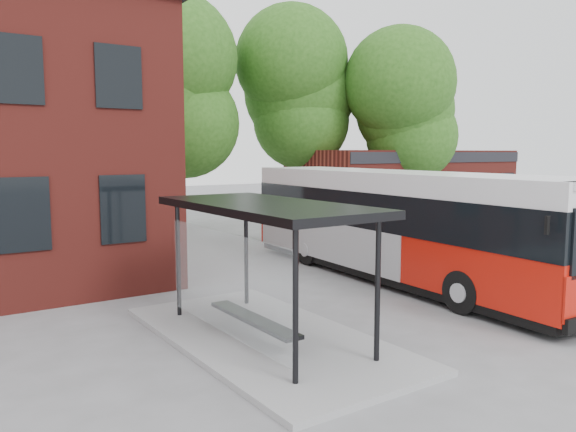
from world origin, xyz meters
TOP-DOWN VIEW (x-y plane):
  - ground at (0.00, 0.00)m, footprint 100.00×100.00m
  - shop_row at (15.00, 14.00)m, footprint 14.00×6.20m
  - bus_shelter at (-4.50, -1.00)m, footprint 3.60×7.00m
  - bike_rail at (9.28, 10.00)m, footprint 5.20×0.10m
  - tree_0 at (-6.00, 16.00)m, footprint 7.92×7.92m
  - tree_1 at (1.00, 17.00)m, footprint 7.92×7.92m
  - tree_2 at (8.00, 16.00)m, footprint 7.92×7.92m
  - tree_3 at (13.00, 12.00)m, footprint 7.04×7.04m
  - city_bus at (1.89, 1.60)m, footprint 3.64×13.15m
  - bicycle_0 at (7.50, 10.05)m, footprint 1.71×0.90m
  - bicycle_1 at (8.26, 9.77)m, footprint 1.66×0.47m
  - bicycle_2 at (7.63, 9.41)m, footprint 1.79×0.93m
  - bicycle_3 at (8.52, 9.94)m, footprint 1.81×0.79m
  - bicycle_4 at (8.98, 9.42)m, footprint 1.81×0.83m
  - bicycle_5 at (9.72, 10.08)m, footprint 1.57×0.71m
  - bicycle_6 at (10.13, 10.89)m, footprint 1.90×1.06m
  - bicycle_7 at (10.75, 10.08)m, footprint 1.53×0.87m

SIDE VIEW (x-z plane):
  - ground at x=0.00m, z-range 0.00..0.00m
  - bike_rail at x=9.28m, z-range 0.00..0.38m
  - bicycle_0 at x=7.50m, z-range 0.00..0.85m
  - bicycle_7 at x=10.75m, z-range 0.00..0.89m
  - bicycle_2 at x=7.63m, z-range 0.00..0.89m
  - bicycle_5 at x=9.72m, z-range 0.00..0.91m
  - bicycle_4 at x=8.98m, z-range 0.00..0.92m
  - bicycle_6 at x=10.13m, z-range 0.00..0.95m
  - bicycle_1 at x=8.26m, z-range 0.00..1.00m
  - bicycle_3 at x=8.52m, z-range 0.00..1.05m
  - bus_shelter at x=-4.50m, z-range 0.00..2.90m
  - city_bus at x=1.89m, z-range 0.00..3.30m
  - shop_row at x=15.00m, z-range 0.00..4.00m
  - tree_3 at x=13.00m, z-range 0.00..9.28m
  - tree_1 at x=1.00m, z-range 0.00..10.40m
  - tree_0 at x=-6.00m, z-range 0.00..11.00m
  - tree_2 at x=8.00m, z-range 0.00..11.00m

